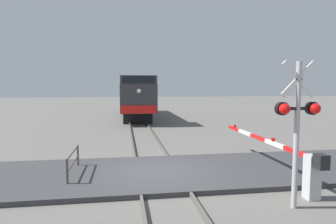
# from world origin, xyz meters

# --- Properties ---
(ground_plane) EXTENTS (160.00, 160.00, 0.00)m
(ground_plane) POSITION_xyz_m (0.00, 0.00, 0.00)
(ground_plane) COLOR #605E59
(rail_track_left) EXTENTS (0.08, 80.00, 0.15)m
(rail_track_left) POSITION_xyz_m (-0.72, 0.00, 0.07)
(rail_track_left) COLOR #59544C
(rail_track_left) RESTS_ON ground_plane
(rail_track_right) EXTENTS (0.08, 80.00, 0.15)m
(rail_track_right) POSITION_xyz_m (0.72, 0.00, 0.07)
(rail_track_right) COLOR #59544C
(rail_track_right) RESTS_ON ground_plane
(road_surface) EXTENTS (36.00, 4.41, 0.16)m
(road_surface) POSITION_xyz_m (0.00, 0.00, 0.08)
(road_surface) COLOR #38383A
(road_surface) RESTS_ON ground_plane
(locomotive) EXTENTS (2.96, 15.64, 4.07)m
(locomotive) POSITION_xyz_m (0.00, 19.90, 2.07)
(locomotive) COLOR black
(locomotive) RESTS_ON ground_plane
(crossing_signal) EXTENTS (1.18, 0.33, 3.86)m
(crossing_signal) POSITION_xyz_m (3.24, -3.36, 2.38)
(crossing_signal) COLOR #ADADB2
(crossing_signal) RESTS_ON ground_plane
(crossing_gate) EXTENTS (0.36, 7.01, 1.39)m
(crossing_gate) POSITION_xyz_m (4.08, -1.85, 0.88)
(crossing_gate) COLOR silver
(crossing_gate) RESTS_ON ground_plane
(guard_railing) EXTENTS (0.08, 2.22, 0.95)m
(guard_railing) POSITION_xyz_m (-2.95, 0.13, 0.61)
(guard_railing) COLOR #4C4742
(guard_railing) RESTS_ON ground_plane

